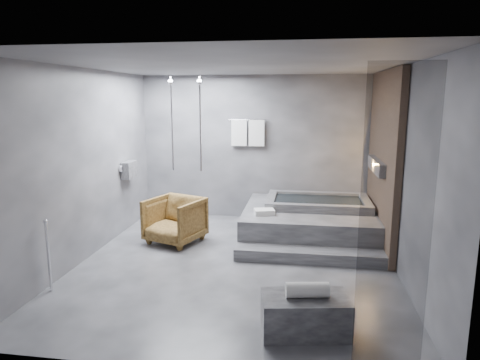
# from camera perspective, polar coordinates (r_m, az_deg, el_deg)

# --- Properties ---
(room) EXTENTS (5.00, 5.04, 2.82)m
(room) POSITION_cam_1_polar(r_m,az_deg,el_deg) (6.08, 3.47, 4.82)
(room) COLOR #313133
(room) RESTS_ON ground
(tub_deck) EXTENTS (2.20, 2.00, 0.50)m
(tub_deck) POSITION_cam_1_polar(r_m,az_deg,el_deg) (7.54, 9.15, -5.57)
(tub_deck) COLOR #363639
(tub_deck) RESTS_ON ground
(tub_step) EXTENTS (2.20, 0.36, 0.18)m
(tub_step) POSITION_cam_1_polar(r_m,az_deg,el_deg) (6.48, 9.18, -9.90)
(tub_step) COLOR #363639
(tub_step) RESTS_ON ground
(concrete_bench) EXTENTS (0.95, 0.62, 0.40)m
(concrete_bench) POSITION_cam_1_polar(r_m,az_deg,el_deg) (4.63, 8.65, -17.32)
(concrete_bench) COLOR #2F2F31
(concrete_bench) RESTS_ON ground
(driftwood_chair) EXTENTS (1.04, 1.06, 0.75)m
(driftwood_chair) POSITION_cam_1_polar(r_m,az_deg,el_deg) (7.20, -8.68, -5.30)
(driftwood_chair) COLOR #3F290F
(driftwood_chair) RESTS_ON ground
(rolled_towel) EXTENTS (0.45, 0.22, 0.16)m
(rolled_towel) POSITION_cam_1_polar(r_m,az_deg,el_deg) (4.51, 8.96, -14.26)
(rolled_towel) COLOR white
(rolled_towel) RESTS_ON concrete_bench
(deck_towel) EXTENTS (0.37, 0.31, 0.09)m
(deck_towel) POSITION_cam_1_polar(r_m,az_deg,el_deg) (7.00, 3.25, -4.26)
(deck_towel) COLOR silver
(deck_towel) RESTS_ON tub_deck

